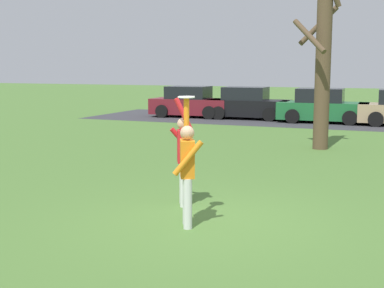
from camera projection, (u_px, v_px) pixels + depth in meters
The scene contains 9 objects.
ground_plane at pixel (205, 220), 8.93m from camera, with size 120.00×120.00×0.00m, color #4C7533.
person_catcher at pixel (187, 167), 8.46m from camera, with size 0.51×0.59×2.08m.
person_defender at pixel (183, 154), 9.79m from camera, with size 0.60×0.65×2.04m.
frisbee_disc at pixel (186, 97), 8.53m from camera, with size 0.28×0.28×0.02m, color white.
parked_car_maroon at pixel (191, 103), 27.41m from camera, with size 4.18×2.18×1.59m.
parked_car_black at pixel (247, 104), 26.41m from camera, with size 4.18×2.18×1.59m.
parked_car_green at pixel (322, 107), 24.65m from camera, with size 4.18×2.18×1.59m.
parking_strip at pixel (322, 122), 25.12m from camera, with size 23.30×6.40×0.01m, color #38383D.
bare_tree_tall at pixel (323, 62), 16.36m from camera, with size 1.48×1.84×5.64m.
Camera 1 is at (3.11, -8.07, 2.57)m, focal length 49.39 mm.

